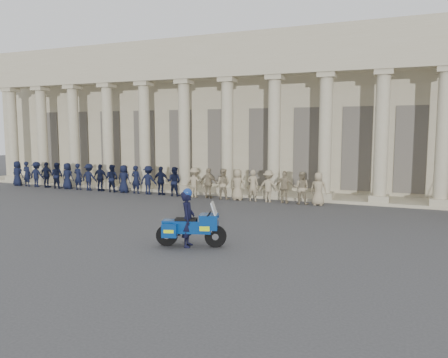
{
  "coord_description": "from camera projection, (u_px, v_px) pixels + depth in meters",
  "views": [
    {
      "loc": [
        7.56,
        -13.77,
        3.53
      ],
      "look_at": [
        0.97,
        2.08,
        1.6
      ],
      "focal_mm": 35.0,
      "sensor_mm": 36.0,
      "label": 1
    }
  ],
  "objects": [
    {
      "name": "ground",
      "position": [
        178.0,
        227.0,
        15.91
      ],
      "size": [
        90.0,
        90.0,
        0.0
      ],
      "primitive_type": "plane",
      "color": "#3B3B3D",
      "rests_on": "ground"
    },
    {
      "name": "building",
      "position": [
        284.0,
        115.0,
        28.94
      ],
      "size": [
        40.0,
        12.5,
        9.0
      ],
      "color": "tan",
      "rests_on": "ground"
    },
    {
      "name": "officer_rank",
      "position": [
        147.0,
        180.0,
        24.06
      ],
      "size": [
        19.81,
        0.6,
        1.57
      ],
      "color": "black",
      "rests_on": "ground"
    },
    {
      "name": "motorcycle",
      "position": [
        192.0,
        227.0,
        13.23
      ],
      "size": [
        2.1,
        1.15,
        1.39
      ],
      "rotation": [
        0.0,
        0.0,
        0.3
      ],
      "color": "black",
      "rests_on": "ground"
    },
    {
      "name": "rider",
      "position": [
        188.0,
        218.0,
        13.21
      ],
      "size": [
        0.57,
        0.71,
        1.79
      ],
      "rotation": [
        0.0,
        0.0,
        1.87
      ],
      "color": "black",
      "rests_on": "ground"
    }
  ]
}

